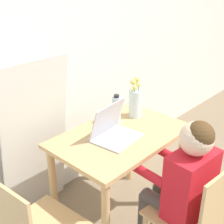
# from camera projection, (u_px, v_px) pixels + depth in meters

# --- Properties ---
(wall_back) EXTENTS (6.40, 0.05, 2.50)m
(wall_back) POSITION_uv_depth(u_px,v_px,m) (82.00, 38.00, 2.45)
(wall_back) COLOR white
(wall_back) RESTS_ON ground_plane
(dining_table) EXTENTS (0.92, 0.60, 0.72)m
(dining_table) POSITION_uv_depth(u_px,v_px,m) (121.00, 149.00, 2.17)
(dining_table) COLOR tan
(dining_table) RESTS_ON ground_plane
(chair_occupied) EXTENTS (0.43, 0.43, 0.83)m
(chair_occupied) POSITION_uv_depth(u_px,v_px,m) (196.00, 218.00, 1.81)
(chair_occupied) COLOR tan
(chair_occupied) RESTS_ON ground_plane
(person_seated) EXTENTS (0.34, 0.45, 1.04)m
(person_seated) POSITION_uv_depth(u_px,v_px,m) (184.00, 179.00, 1.79)
(person_seated) COLOR red
(person_seated) RESTS_ON ground_plane
(laptop) EXTENTS (0.33, 0.27, 0.24)m
(laptop) POSITION_uv_depth(u_px,v_px,m) (113.00, 130.00, 2.06)
(laptop) COLOR #B2B2B7
(laptop) RESTS_ON dining_table
(flower_vase) EXTENTS (0.10, 0.10, 0.31)m
(flower_vase) POSITION_uv_depth(u_px,v_px,m) (135.00, 101.00, 2.33)
(flower_vase) COLOR silver
(flower_vase) RESTS_ON dining_table
(water_bottle) EXTENTS (0.06, 0.06, 0.22)m
(water_bottle) POSITION_uv_depth(u_px,v_px,m) (116.00, 110.00, 2.24)
(water_bottle) COLOR silver
(water_bottle) RESTS_ON dining_table
(cardboard_panel) EXTENTS (0.53, 0.19, 1.24)m
(cardboard_panel) POSITION_uv_depth(u_px,v_px,m) (36.00, 143.00, 2.22)
(cardboard_panel) COLOR silver
(cardboard_panel) RESTS_ON ground_plane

